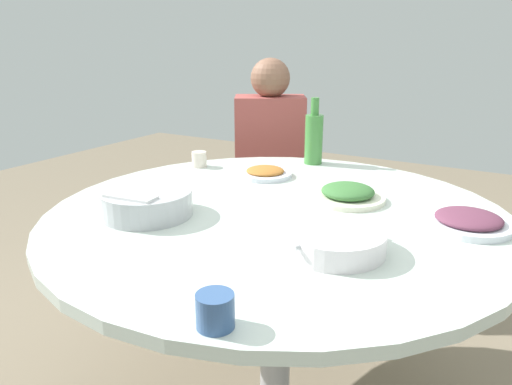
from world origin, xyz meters
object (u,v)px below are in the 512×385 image
Objects in this scene: tea_cup_far at (215,311)px; round_dining_table at (277,233)px; green_bottle at (314,137)px; dish_eggplant at (468,221)px; diner_left at (270,149)px; dish_greens at (348,194)px; stool_for_diner_left at (269,247)px; dish_tofu_braise at (265,173)px; soup_bowl at (334,241)px; tea_cup_near at (199,159)px; rice_bowl at (147,202)px.

round_dining_table is at bearing 107.51° from tea_cup_far.
dish_eggplant is at bearing -34.48° from green_bottle.
diner_left is at bearing 143.17° from green_bottle.
round_dining_table is at bearing -60.21° from diner_left.
dish_eggplant is 0.81m from tea_cup_far.
dish_greens is 0.50m from green_bottle.
tea_cup_far is 0.16× the size of stool_for_diner_left.
diner_left reaches higher than green_bottle.
dish_eggplant is 0.85× the size of green_bottle.
tea_cup_far reaches higher than dish_eggplant.
stool_for_diner_left is at bearing 116.81° from dish_tofu_braise.
tea_cup_far is at bearing -66.14° from dish_tofu_braise.
green_bottle is at bearing -36.83° from stool_for_diner_left.
round_dining_table is 0.34m from soup_bowl.
tea_cup_near is at bearing 149.43° from round_dining_table.
stool_for_diner_left is (-0.74, 1.04, -0.59)m from soup_bowl.
rice_bowl is at bearing -68.88° from tea_cup_near.
dish_tofu_braise is 0.39m from dish_greens.
tea_cup_near is 0.88× the size of tea_cup_far.
diner_left is (-0.49, 0.85, 0.05)m from round_dining_table.
rice_bowl reaches higher than dish_eggplant.
tea_cup_far is at bearing -74.53° from green_bottle.
tea_cup_far is (0.33, -1.20, -0.08)m from green_bottle.
diner_left is (-0.35, 0.26, -0.14)m from green_bottle.
tea_cup_near is at bearing -93.40° from stool_for_diner_left.
dish_greens reaches higher than stool_for_diner_left.
green_bottle is at bearing 78.12° from rice_bowl.
stool_for_diner_left is (-0.64, 0.65, -0.58)m from dish_greens.
green_bottle is at bearing 116.89° from soup_bowl.
tea_cup_near is at bearing -143.17° from green_bottle.
green_bottle is 4.37× the size of tea_cup_near.
green_bottle is 3.87× the size of tea_cup_far.
rice_bowl is 0.55m from dish_tofu_braise.
dish_tofu_braise is 0.83m from stool_for_diner_left.
stool_for_diner_left is at bearing 125.49° from soup_bowl.
diner_left is at bearing 134.36° from dish_greens.
soup_bowl is 0.92m from tea_cup_near.
tea_cup_near is at bearing -178.88° from dish_tofu_braise.
tea_cup_near is 0.81m from stool_for_diner_left.
green_bottle is at bearing 36.83° from tea_cup_near.
green_bottle is 1.24m from tea_cup_far.
soup_bowl is 0.40m from dish_greens.
tea_cup_far is at bearing -65.04° from diner_left.
soup_bowl reaches higher than dish_greens.
stool_for_diner_left is (-0.68, 1.46, -0.60)m from tea_cup_far.
rice_bowl is 0.35× the size of diner_left.
diner_left is (-0.68, 1.46, -0.06)m from tea_cup_far.
dish_greens is (0.37, -0.12, 0.01)m from dish_tofu_braise.
dish_greens is (0.47, 0.43, -0.02)m from rice_bowl.
dish_eggplant is 0.31× the size of diner_left.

